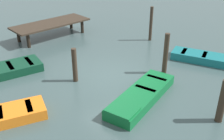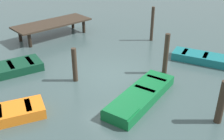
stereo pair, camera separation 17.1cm
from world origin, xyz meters
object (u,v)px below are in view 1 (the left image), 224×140
(mooring_piling_far_left, at_px, (222,101))
(mooring_piling_center, at_px, (75,65))
(dock_segment, at_px, (51,24))
(rowboat_green, at_px, (141,96))
(rowboat_teal, at_px, (211,59))
(mooring_piling_mid_right, at_px, (166,54))
(mooring_piling_mid_left, at_px, (151,24))
(rowboat_dark_green, at_px, (4,70))

(mooring_piling_far_left, height_order, mooring_piling_center, mooring_piling_far_left)
(dock_segment, bearing_deg, mooring_piling_far_left, -91.40)
(rowboat_green, bearing_deg, dock_segment, -112.48)
(rowboat_teal, height_order, mooring_piling_mid_right, mooring_piling_mid_right)
(mooring_piling_mid_right, bearing_deg, mooring_piling_mid_left, 54.09)
(mooring_piling_mid_left, bearing_deg, mooring_piling_center, -164.94)
(mooring_piling_mid_left, height_order, mooring_piling_center, mooring_piling_mid_left)
(dock_segment, bearing_deg, rowboat_green, -98.44)
(rowboat_teal, xyz_separation_m, mooring_piling_far_left, (-3.98, -3.07, 0.60))
(rowboat_teal, bearing_deg, rowboat_green, -112.06)
(dock_segment, height_order, rowboat_teal, dock_segment)
(mooring_piling_far_left, relative_size, mooring_piling_center, 1.04)
(rowboat_dark_green, xyz_separation_m, mooring_piling_far_left, (4.88, -8.22, 0.60))
(rowboat_teal, distance_m, rowboat_dark_green, 10.25)
(rowboat_green, bearing_deg, mooring_piling_mid_right, -175.61)
(dock_segment, height_order, mooring_piling_mid_left, mooring_piling_mid_left)
(mooring_piling_far_left, bearing_deg, mooring_piling_mid_left, 62.38)
(dock_segment, bearing_deg, mooring_piling_center, -111.73)
(rowboat_green, bearing_deg, rowboat_teal, 165.42)
(rowboat_dark_green, xyz_separation_m, mooring_piling_mid_left, (8.72, -0.88, 0.84))
(rowboat_dark_green, bearing_deg, rowboat_green, 128.08)
(mooring_piling_far_left, bearing_deg, mooring_piling_center, 114.42)
(rowboat_teal, xyz_separation_m, rowboat_dark_green, (-8.86, 5.15, 0.00))
(rowboat_teal, distance_m, mooring_piling_center, 7.03)
(mooring_piling_mid_right, distance_m, mooring_piling_mid_left, 4.44)
(rowboat_green, relative_size, mooring_piling_mid_left, 1.92)
(mooring_piling_mid_right, bearing_deg, rowboat_dark_green, 143.78)
(rowboat_dark_green, height_order, mooring_piling_far_left, mooring_piling_far_left)
(mooring_piling_mid_right, height_order, mooring_piling_far_left, mooring_piling_mid_right)
(rowboat_teal, height_order, mooring_piling_far_left, mooring_piling_far_left)
(dock_segment, xyz_separation_m, mooring_piling_mid_left, (4.62, -4.26, 0.22))
(rowboat_dark_green, bearing_deg, mooring_piling_mid_left, 179.45)
(rowboat_teal, relative_size, rowboat_green, 0.97)
(mooring_piling_center, bearing_deg, mooring_piling_mid_right, -26.37)
(rowboat_dark_green, relative_size, mooring_piling_far_left, 2.09)
(dock_segment, bearing_deg, mooring_piling_mid_right, -80.86)
(rowboat_green, xyz_separation_m, mooring_piling_mid_left, (5.12, 4.70, 0.84))
(rowboat_teal, bearing_deg, mooring_piling_mid_left, 155.07)
(rowboat_teal, height_order, mooring_piling_center, mooring_piling_center)
(rowboat_dark_green, distance_m, mooring_piling_mid_right, 7.62)
(mooring_piling_mid_right, relative_size, mooring_piling_center, 1.25)
(rowboat_dark_green, bearing_deg, mooring_piling_far_left, 125.96)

